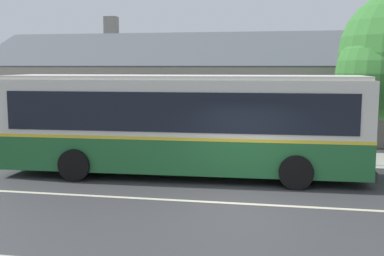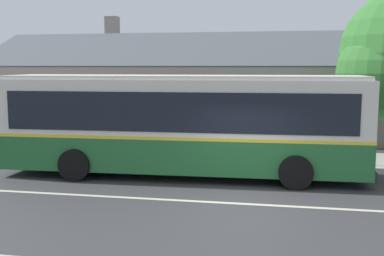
% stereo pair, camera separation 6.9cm
% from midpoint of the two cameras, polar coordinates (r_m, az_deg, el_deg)
% --- Properties ---
extents(ground_plane, '(300.00, 300.00, 0.00)m').
position_cam_midpoint_polar(ground_plane, '(12.65, 5.86, -8.93)').
color(ground_plane, '#38383A').
extents(sidewalk_far, '(60.00, 3.00, 0.15)m').
position_cam_midpoint_polar(sidewalk_far, '(18.46, 7.44, -3.51)').
color(sidewalk_far, '#ADAAA3').
rests_on(sidewalk_far, ground).
extents(lane_divider_stripe, '(60.00, 0.16, 0.01)m').
position_cam_midpoint_polar(lane_divider_stripe, '(12.65, 5.86, -8.91)').
color(lane_divider_stripe, beige).
rests_on(lane_divider_stripe, ground).
extents(community_building, '(24.12, 9.43, 6.39)m').
position_cam_midpoint_polar(community_building, '(26.54, 3.09, 3.75)').
color(community_building, gray).
rests_on(community_building, ground).
extents(transit_bus, '(11.65, 3.03, 3.25)m').
position_cam_midpoint_polar(transit_bus, '(15.45, -1.27, 0.68)').
color(transit_bus, '#236633').
rests_on(transit_bus, ground).
extents(bench_by_building, '(1.80, 0.51, 0.94)m').
position_cam_midpoint_polar(bench_by_building, '(19.86, -16.83, -1.54)').
color(bench_by_building, brown).
rests_on(bench_by_building, sidewalk_far).
extents(bench_down_street, '(1.69, 0.51, 0.94)m').
position_cam_midpoint_polar(bench_down_street, '(19.09, -5.36, -1.62)').
color(bench_down_street, brown).
rests_on(bench_down_street, sidewalk_far).
extents(bus_stop_sign, '(0.36, 0.07, 2.40)m').
position_cam_midpoint_polar(bus_stop_sign, '(17.46, 20.40, 0.65)').
color(bus_stop_sign, gray).
rests_on(bus_stop_sign, sidewalk_far).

